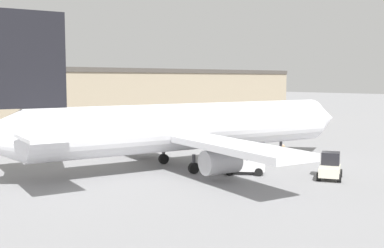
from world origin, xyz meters
name	(u,v)px	position (x,y,z in m)	size (l,w,h in m)	color
ground_plane	(192,167)	(0.00, 0.00, 0.00)	(400.00, 400.00, 0.00)	gray
terminal_building	(55,97)	(7.90, 40.11, 4.63)	(97.81, 17.78, 9.25)	gray
airplane	(182,127)	(-0.94, 0.19, 3.53)	(35.67, 28.91, 12.37)	white
ground_crew_worker	(283,154)	(6.87, -4.54, 0.95)	(0.39, 0.39, 1.78)	#1E2338
baggage_tug	(330,167)	(4.42, -10.71, 0.89)	(3.23, 2.79, 1.96)	beige
belt_loader_truck	(247,160)	(1.19, -5.23, 1.14)	(3.42, 3.56, 2.50)	silver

